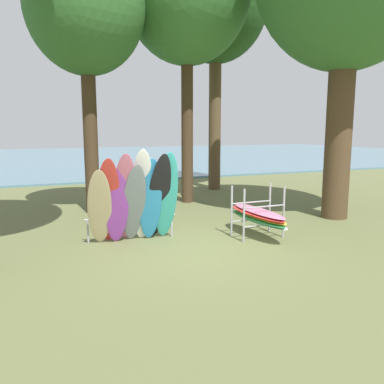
{
  "coord_description": "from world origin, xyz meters",
  "views": [
    {
      "loc": [
        -3.21,
        -7.57,
        2.6
      ],
      "look_at": [
        0.36,
        1.04,
        1.1
      ],
      "focal_mm": 36.53,
      "sensor_mm": 36.0,
      "label": 1
    }
  ],
  "objects_px": {
    "leaning_board_pile": "(135,201)",
    "board_storage_rack": "(258,215)",
    "tree_far_right_back": "(216,3)",
    "tree_mid_behind": "(85,7)"
  },
  "relations": [
    {
      "from": "board_storage_rack",
      "to": "tree_far_right_back",
      "type": "bearing_deg",
      "value": 72.15
    },
    {
      "from": "board_storage_rack",
      "to": "leaning_board_pile",
      "type": "bearing_deg",
      "value": 169.74
    },
    {
      "from": "tree_mid_behind",
      "to": "tree_far_right_back",
      "type": "height_order",
      "value": "tree_far_right_back"
    },
    {
      "from": "tree_far_right_back",
      "to": "leaning_board_pile",
      "type": "bearing_deg",
      "value": -127.78
    },
    {
      "from": "tree_far_right_back",
      "to": "board_storage_rack",
      "type": "bearing_deg",
      "value": -107.85
    },
    {
      "from": "leaning_board_pile",
      "to": "board_storage_rack",
      "type": "xyz_separation_m",
      "value": [
        2.92,
        -0.53,
        -0.48
      ]
    },
    {
      "from": "tree_far_right_back",
      "to": "leaning_board_pile",
      "type": "height_order",
      "value": "tree_far_right_back"
    },
    {
      "from": "leaning_board_pile",
      "to": "board_storage_rack",
      "type": "relative_size",
      "value": 1.03
    },
    {
      "from": "tree_mid_behind",
      "to": "leaning_board_pile",
      "type": "xyz_separation_m",
      "value": [
        0.37,
        -3.87,
        -5.13
      ]
    },
    {
      "from": "tree_far_right_back",
      "to": "leaning_board_pile",
      "type": "relative_size",
      "value": 4.68
    }
  ]
}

